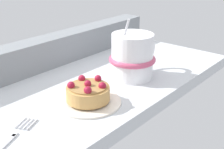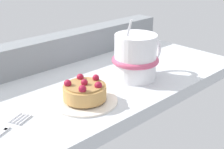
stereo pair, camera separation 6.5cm
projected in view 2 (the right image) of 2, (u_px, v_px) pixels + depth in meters
ground_plane at (78, 90)px, 68.71cm from camera, size 81.09×34.85×2.86cm
window_rail_back at (40, 54)px, 76.47cm from camera, size 79.47×5.84×7.19cm
dessert_plate at (85, 100)px, 60.42cm from camera, size 12.67×12.67×0.79cm
raspberry_tart at (85, 91)px, 59.66cm from camera, size 8.31×8.31×4.08cm
coffee_mug at (136, 57)px, 69.83cm from camera, size 14.33×10.64×13.85cm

